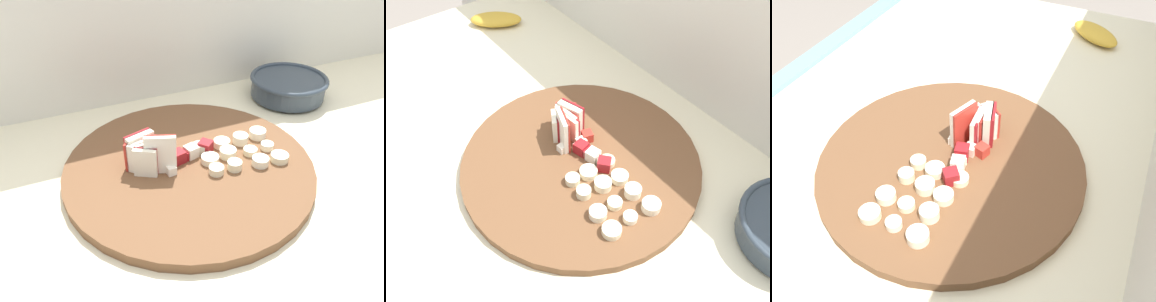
# 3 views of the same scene
# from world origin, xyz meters

# --- Properties ---
(tile_backsplash) EXTENTS (2.40, 0.04, 1.30)m
(tile_backsplash) POSITION_xyz_m (0.00, 0.38, 0.65)
(tile_backsplash) COLOR silver
(tile_backsplash) RESTS_ON ground
(cutting_board) EXTENTS (0.41, 0.41, 0.02)m
(cutting_board) POSITION_xyz_m (-0.06, 0.07, 0.88)
(cutting_board) COLOR brown
(cutting_board) RESTS_ON tiled_countertop
(apple_wedge_fan) EXTENTS (0.08, 0.06, 0.07)m
(apple_wedge_fan) POSITION_xyz_m (-0.13, 0.09, 0.92)
(apple_wedge_fan) COLOR maroon
(apple_wedge_fan) RESTS_ON cutting_board
(apple_dice_pile) EXTENTS (0.10, 0.07, 0.02)m
(apple_dice_pile) POSITION_xyz_m (-0.06, 0.09, 0.90)
(apple_dice_pile) COLOR white
(apple_dice_pile) RESTS_ON cutting_board
(banana_slice_rows) EXTENTS (0.14, 0.11, 0.02)m
(banana_slice_rows) POSITION_xyz_m (0.03, 0.06, 0.90)
(banana_slice_rows) COLOR beige
(banana_slice_rows) RESTS_ON cutting_board
(banana_peel) EXTENTS (0.12, 0.14, 0.03)m
(banana_peel) POSITION_xyz_m (-0.56, 0.19, 0.89)
(banana_peel) COLOR gold
(banana_peel) RESTS_ON tiled_countertop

